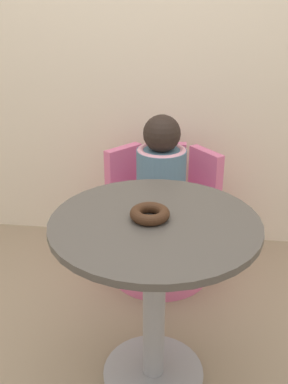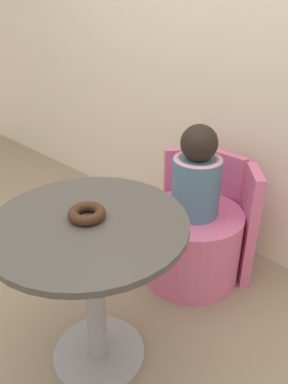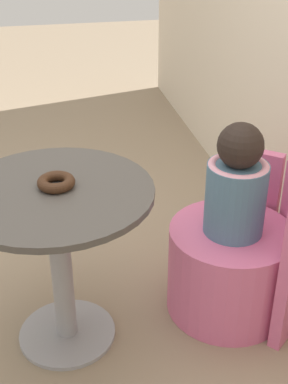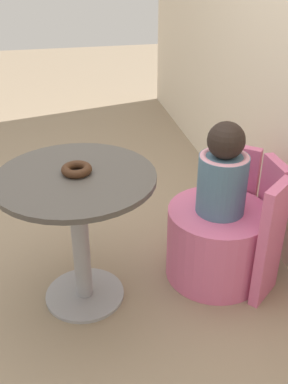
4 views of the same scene
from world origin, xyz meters
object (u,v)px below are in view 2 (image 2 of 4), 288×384
Objects in this scene: round_table at (92,262)px; tub_chair at (192,244)px; donut at (87,213)px; child_figure at (197,175)px.

tub_chair is (-0.04, 0.70, -0.31)m from round_table.
donut is (-0.02, 0.01, 0.20)m from round_table.
round_table is 1.38× the size of tub_chair.
child_figure reaches higher than tub_chair.
round_table is at bearing -86.89° from child_figure.
round_table is 0.71m from child_figure.
child_figure is at bearing -93.58° from tub_chair.
tub_chair is 0.41m from child_figure.
round_table is 0.77m from tub_chair.
child_figure reaches higher than round_table.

